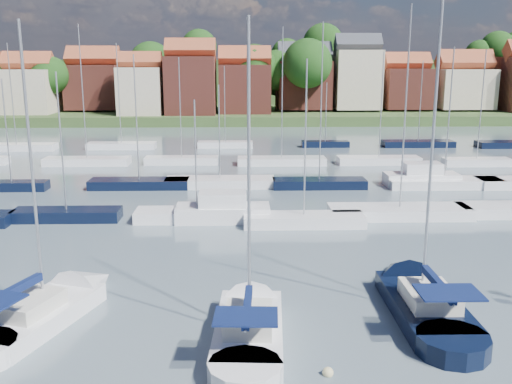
{
  "coord_description": "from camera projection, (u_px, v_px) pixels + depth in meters",
  "views": [
    {
      "loc": [
        -3.96,
        -21.32,
        11.74
      ],
      "look_at": [
        -2.99,
        14.0,
        3.6
      ],
      "focal_mm": 40.0,
      "sensor_mm": 36.0,
      "label": 1
    }
  ],
  "objects": [
    {
      "name": "ground",
      "position": [
        277.0,
        171.0,
        62.47
      ],
      "size": [
        260.0,
        260.0,
        0.0
      ],
      "primitive_type": "plane",
      "color": "#4B5D66",
      "rests_on": "ground"
    },
    {
      "name": "sailboat_left",
      "position": [
        55.0,
        307.0,
        27.04
      ],
      "size": [
        6.23,
        11.05,
        14.61
      ],
      "rotation": [
        0.0,
        0.0,
        1.23
      ],
      "color": "white",
      "rests_on": "ground"
    },
    {
      "name": "sailboat_centre",
      "position": [
        250.0,
        320.0,
        25.65
      ],
      "size": [
        3.44,
        10.89,
        14.64
      ],
      "rotation": [
        0.0,
        0.0,
        1.51
      ],
      "color": "white",
      "rests_on": "ground"
    },
    {
      "name": "sailboat_navy",
      "position": [
        416.0,
        296.0,
        28.26
      ],
      "size": [
        3.12,
        11.55,
        15.99
      ],
      "rotation": [
        0.0,
        0.0,
        1.57
      ],
      "color": "black",
      "rests_on": "ground"
    },
    {
      "name": "buoy_c",
      "position": [
        269.0,
        368.0,
        22.33
      ],
      "size": [
        0.47,
        0.47,
        0.47
      ],
      "primitive_type": "sphere",
      "color": "#D85914",
      "rests_on": "ground"
    },
    {
      "name": "buoy_d",
      "position": [
        328.0,
        375.0,
        21.84
      ],
      "size": [
        0.43,
        0.43,
        0.43
      ],
      "primitive_type": "sphere",
      "color": "beige",
      "rests_on": "ground"
    },
    {
      "name": "buoy_e",
      "position": [
        421.0,
        283.0,
        30.89
      ],
      "size": [
        0.41,
        0.41,
        0.41
      ],
      "primitive_type": "sphere",
      "color": "#D85914",
      "rests_on": "ground"
    },
    {
      "name": "marina_field",
      "position": [
        299.0,
        175.0,
        57.7
      ],
      "size": [
        79.62,
        41.41,
        15.93
      ],
      "color": "white",
      "rests_on": "ground"
    },
    {
      "name": "far_shore_town",
      "position": [
        263.0,
        88.0,
        151.77
      ],
      "size": [
        212.46,
        90.0,
        22.27
      ],
      "color": "#3A562B",
      "rests_on": "ground"
    }
  ]
}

